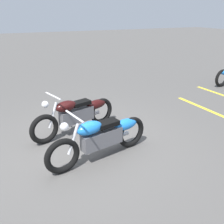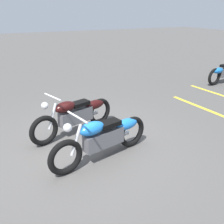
{
  "view_description": "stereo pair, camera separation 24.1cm",
  "coord_description": "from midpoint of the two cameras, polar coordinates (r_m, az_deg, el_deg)",
  "views": [
    {
      "loc": [
        -1.4,
        -4.54,
        2.7
      ],
      "look_at": [
        0.64,
        0.0,
        0.65
      ],
      "focal_mm": 39.92,
      "sensor_mm": 36.0,
      "label": 1
    },
    {
      "loc": [
        -1.61,
        -4.44,
        2.7
      ],
      "look_at": [
        0.64,
        0.0,
        0.65
      ],
      "focal_mm": 39.92,
      "sensor_mm": 36.0,
      "label": 2
    }
  ],
  "objects": [
    {
      "name": "parking_stripe_mid",
      "position": [
        7.57,
        24.06,
        -0.53
      ],
      "size": [
        0.3,
        3.2,
        0.01
      ],
      "primitive_type": "cube",
      "rotation": [
        0.0,
        0.0,
        1.63
      ],
      "color": "yellow",
      "rests_on": "ground"
    },
    {
      "name": "motorcycle_dark_foreground",
      "position": [
        5.82,
        -6.88,
        -0.4
      ],
      "size": [
        2.17,
        0.86,
        1.04
      ],
      "rotation": [
        0.0,
        0.0,
        3.44
      ],
      "color": "black",
      "rests_on": "ground"
    },
    {
      "name": "ground_plane",
      "position": [
        5.45,
        -4.94,
        -7.4
      ],
      "size": [
        60.0,
        60.0,
        0.0
      ],
      "primitive_type": "plane",
      "color": "#514F4C"
    },
    {
      "name": "motorcycle_bright_foreground",
      "position": [
        4.77,
        -0.84,
        -5.6
      ],
      "size": [
        2.21,
        0.75,
        1.04
      ],
      "rotation": [
        0.0,
        0.0,
        3.35
      ],
      "color": "black",
      "rests_on": "ground"
    }
  ]
}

